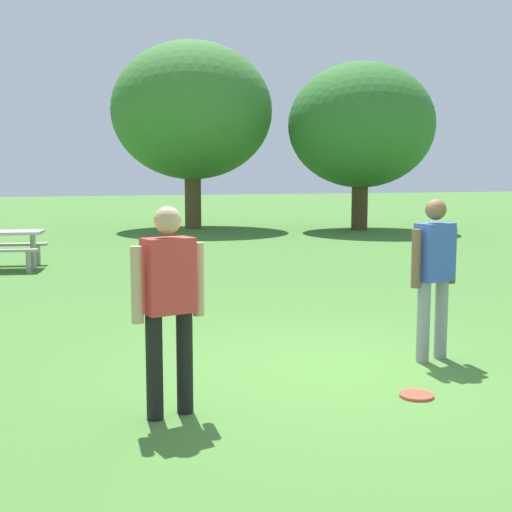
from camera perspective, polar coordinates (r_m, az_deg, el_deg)
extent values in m
plane|color=#447530|center=(6.71, 6.39, -9.41)|extent=(120.00, 120.00, 0.00)
cylinder|color=black|center=(5.29, -8.59, -9.28)|extent=(0.13, 0.13, 0.82)
cylinder|color=black|center=(5.40, -6.05, -8.91)|extent=(0.13, 0.13, 0.82)
cube|color=#D83838|center=(5.19, -7.42, -1.65)|extent=(0.42, 0.29, 0.58)
sphere|color=tan|center=(5.15, -7.49, 3.03)|extent=(0.21, 0.21, 0.21)
cylinder|color=tan|center=(5.09, -10.05, -2.43)|extent=(0.09, 0.09, 0.58)
cylinder|color=tan|center=(5.32, -4.89, -1.96)|extent=(0.09, 0.09, 0.58)
cylinder|color=gray|center=(7.19, 15.38, -5.16)|extent=(0.13, 0.13, 0.82)
cylinder|color=gray|center=(7.00, 13.97, -5.44)|extent=(0.13, 0.13, 0.82)
cube|color=#3856B7|center=(6.98, 14.86, 0.33)|extent=(0.42, 0.29, 0.58)
sphere|color=brown|center=(6.95, 14.96, 3.82)|extent=(0.21, 0.21, 0.21)
cylinder|color=brown|center=(7.18, 16.23, 0.06)|extent=(0.09, 0.09, 0.58)
cylinder|color=brown|center=(6.80, 13.38, -0.22)|extent=(0.09, 0.09, 0.58)
cylinder|color=#E04733|center=(6.01, 13.40, -11.39)|extent=(0.29, 0.29, 0.03)
cube|color=#A49F96|center=(15.07, -20.45, 0.91)|extent=(1.71, 0.65, 0.05)
cylinder|color=#A49F96|center=(14.39, -18.32, 0.39)|extent=(0.11, 0.11, 0.71)
cylinder|color=#A49F96|center=(13.84, -18.70, -0.48)|extent=(0.09, 0.09, 0.41)
cylinder|color=#A49F96|center=(14.97, -17.93, 0.08)|extent=(0.09, 0.09, 0.41)
cylinder|color=brown|center=(24.35, -5.36, 5.40)|extent=(0.59, 0.59, 2.60)
ellipsoid|color=#3D7A33|center=(24.45, -5.44, 12.12)|extent=(5.67, 5.67, 4.82)
cylinder|color=#4C3823|center=(23.78, 8.76, 4.87)|extent=(0.56, 0.56, 2.23)
ellipsoid|color=#33702D|center=(23.83, 8.87, 10.87)|extent=(5.02, 5.02, 4.26)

